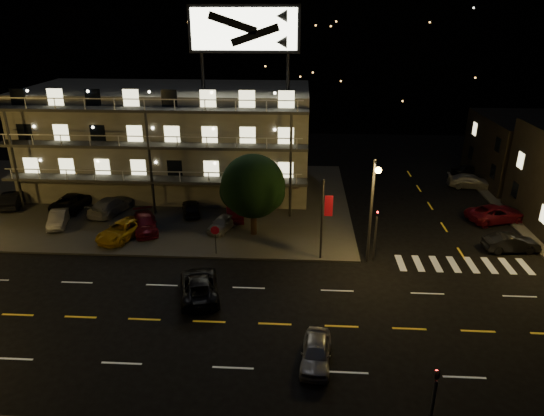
# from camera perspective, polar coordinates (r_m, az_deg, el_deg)

# --- Properties ---
(ground) EXTENTS (140.00, 140.00, 0.00)m
(ground) POSITION_cam_1_polar(r_m,az_deg,el_deg) (30.15, -3.57, -13.34)
(ground) COLOR black
(ground) RESTS_ON ground
(curb_nw) EXTENTS (44.00, 24.00, 0.15)m
(curb_nw) POSITION_cam_1_polar(r_m,az_deg,el_deg) (50.68, -16.76, 1.07)
(curb_nw) COLOR #3C3C3A
(curb_nw) RESTS_ON ground
(motel) EXTENTS (28.00, 13.80, 18.10)m
(motel) POSITION_cam_1_polar(r_m,az_deg,el_deg) (51.46, -11.70, 8.04)
(motel) COLOR #9B9787
(motel) RESTS_ON ground
(hill_backdrop) EXTENTS (120.00, 25.00, 24.00)m
(hill_backdrop) POSITION_cam_1_polar(r_m,az_deg,el_deg) (93.78, -2.36, 18.49)
(hill_backdrop) COLOR black
(hill_backdrop) RESTS_ON ground
(streetlight_nc) EXTENTS (0.44, 1.92, 8.00)m
(streetlight_nc) POSITION_cam_1_polar(r_m,az_deg,el_deg) (35.02, 11.75, 0.70)
(streetlight_nc) COLOR #2D2D30
(streetlight_nc) RESTS_ON ground
(signal_nw) EXTENTS (0.20, 0.27, 4.60)m
(signal_nw) POSITION_cam_1_polar(r_m,az_deg,el_deg) (36.52, 12.12, -2.49)
(signal_nw) COLOR #2D2D30
(signal_nw) RESTS_ON ground
(signal_sw) EXTENTS (0.20, 0.27, 4.60)m
(signal_sw) POSITION_cam_1_polar(r_m,az_deg,el_deg) (22.50, 18.43, -20.76)
(signal_sw) COLOR #2D2D30
(signal_sw) RESTS_ON ground
(banner_north) EXTENTS (0.83, 0.16, 6.40)m
(banner_north) POSITION_cam_1_polar(r_m,az_deg,el_deg) (35.68, 6.03, -1.18)
(banner_north) COLOR #2D2D30
(banner_north) RESTS_ON ground
(stop_sign) EXTENTS (0.91, 0.11, 2.61)m
(stop_sign) POSITION_cam_1_polar(r_m,az_deg,el_deg) (37.04, -6.70, -3.22)
(stop_sign) COLOR #2D2D30
(stop_sign) RESTS_ON ground
(tree) EXTENTS (5.45, 5.24, 6.86)m
(tree) POSITION_cam_1_polar(r_m,az_deg,el_deg) (39.24, -2.31, 2.38)
(tree) COLOR black
(tree) RESTS_ON curb_nw
(lot_car_1) EXTENTS (2.30, 4.07, 1.27)m
(lot_car_1) POSITION_cam_1_polar(r_m,az_deg,el_deg) (45.98, -23.84, -1.14)
(lot_car_1) COLOR gray
(lot_car_1) RESTS_ON curb_nw
(lot_car_2) EXTENTS (3.74, 5.35, 1.36)m
(lot_car_2) POSITION_cam_1_polar(r_m,az_deg,el_deg) (41.62, -17.23, -2.51)
(lot_car_2) COLOR gold
(lot_car_2) RESTS_ON curb_nw
(lot_car_3) EXTENTS (3.46, 4.99, 1.34)m
(lot_car_3) POSITION_cam_1_polar(r_m,az_deg,el_deg) (42.42, -14.70, -1.76)
(lot_car_3) COLOR #590C19
(lot_car_3) RESTS_ON curb_nw
(lot_car_4) EXTENTS (2.57, 3.86, 1.22)m
(lot_car_4) POSITION_cam_1_polar(r_m,az_deg,el_deg) (41.45, -5.84, -1.77)
(lot_car_4) COLOR gray
(lot_car_4) RESTS_ON curb_nw
(lot_car_5) EXTENTS (2.69, 4.78, 1.49)m
(lot_car_5) POSITION_cam_1_polar(r_m,az_deg,el_deg) (52.35, -28.14, 0.96)
(lot_car_5) COLOR black
(lot_car_5) RESTS_ON curb_nw
(lot_car_6) EXTENTS (3.15, 5.59, 1.48)m
(lot_car_6) POSITION_cam_1_polar(r_m,az_deg,el_deg) (49.46, -22.21, 0.83)
(lot_car_6) COLOR black
(lot_car_6) RESTS_ON curb_nw
(lot_car_7) EXTENTS (3.42, 5.59, 1.51)m
(lot_car_7) POSITION_cam_1_polar(r_m,az_deg,el_deg) (47.02, -18.38, 0.32)
(lot_car_7) COLOR gray
(lot_car_7) RESTS_ON curb_nw
(lot_car_8) EXTENTS (2.54, 4.12, 1.31)m
(lot_car_8) POSITION_cam_1_polar(r_m,az_deg,el_deg) (44.97, -9.50, 0.05)
(lot_car_8) COLOR black
(lot_car_8) RESTS_ON curb_nw
(lot_car_9) EXTENTS (2.14, 4.32, 1.36)m
(lot_car_9) POSITION_cam_1_polar(r_m,az_deg,el_deg) (43.56, -4.42, -0.40)
(lot_car_9) COLOR #590C19
(lot_car_9) RESTS_ON curb_nw
(side_car_0) EXTENTS (4.34, 1.86, 1.39)m
(side_car_0) POSITION_cam_1_polar(r_m,az_deg,el_deg) (42.28, 26.32, -3.71)
(side_car_0) COLOR black
(side_car_0) RESTS_ON ground
(side_car_1) EXTENTS (5.83, 3.89, 1.49)m
(side_car_1) POSITION_cam_1_polar(r_m,az_deg,el_deg) (47.61, 24.91, -0.60)
(side_car_1) COLOR #590C19
(side_car_1) RESTS_ON ground
(side_car_2) EXTENTS (5.04, 2.53, 1.41)m
(side_car_2) POSITION_cam_1_polar(r_m,az_deg,el_deg) (55.82, 22.38, 2.93)
(side_car_2) COLOR gray
(side_car_2) RESTS_ON ground
(side_car_3) EXTENTS (4.40, 2.84, 1.39)m
(side_car_3) POSITION_cam_1_polar(r_m,az_deg,el_deg) (59.66, 22.19, 4.13)
(side_car_3) COLOR black
(side_car_3) RESTS_ON ground
(road_car_east) EXTENTS (1.90, 3.97, 1.31)m
(road_car_east) POSITION_cam_1_polar(r_m,az_deg,el_deg) (26.99, 5.21, -16.53)
(road_car_east) COLOR gray
(road_car_east) RESTS_ON ground
(road_car_west) EXTENTS (3.57, 5.67, 1.46)m
(road_car_west) POSITION_cam_1_polar(r_m,az_deg,el_deg) (32.65, -8.56, -9.00)
(road_car_west) COLOR black
(road_car_west) RESTS_ON ground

